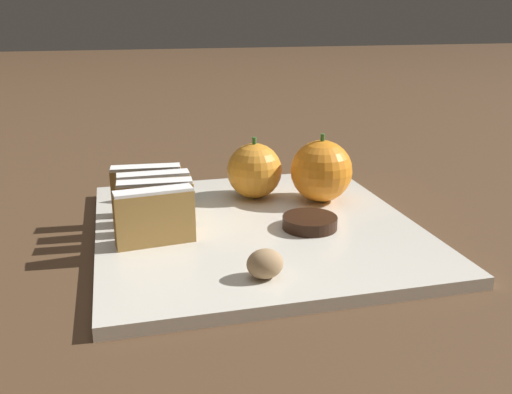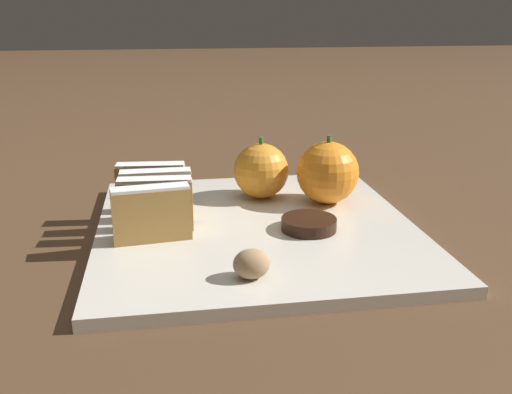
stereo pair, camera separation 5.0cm
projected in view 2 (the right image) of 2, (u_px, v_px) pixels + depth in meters
The scene contains 11 objects.
ground_plane at pixel (256, 234), 0.62m from camera, with size 6.00×6.00×0.00m, color #513823.
serving_platter at pixel (256, 229), 0.61m from camera, with size 0.33×0.35×0.01m.
stollen_slice_front at pixel (152, 214), 0.56m from camera, with size 0.08×0.03×0.06m.
stollen_slice_second at pixel (156, 204), 0.59m from camera, with size 0.08×0.02×0.06m.
stollen_slice_third at pixel (157, 195), 0.61m from camera, with size 0.08×0.02×0.06m.
stollen_slice_fourth at pixel (151, 188), 0.64m from camera, with size 0.08×0.03×0.06m.
orange_near at pixel (261, 171), 0.69m from camera, with size 0.07×0.07×0.07m.
orange_far at pixel (328, 173), 0.67m from camera, with size 0.07×0.07×0.08m.
walnut at pixel (252, 264), 0.48m from camera, with size 0.03×0.03×0.03m.
chocolate_cookie at pixel (309, 224), 0.59m from camera, with size 0.06×0.06×0.01m.
evergreen_sprig at pixel (154, 179), 0.69m from camera, with size 0.05×0.05×0.05m.
Camera 2 is at (-0.09, -0.56, 0.23)m, focal length 40.00 mm.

